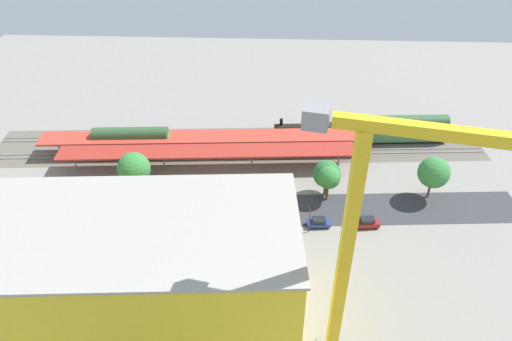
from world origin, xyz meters
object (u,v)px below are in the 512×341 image
(parked_car_5, at_px, (142,219))
(street_tree_1, at_px, (329,177))
(parked_car_4, at_px, (188,222))
(construction_building, at_px, (139,276))
(parked_car_1, at_px, (319,223))
(street_tree_2, at_px, (434,173))
(parked_car_2, at_px, (274,222))
(street_tree_3, at_px, (327,174))
(street_tree_0, at_px, (134,169))
(freight_coach_far, at_px, (131,139))
(box_truck_0, at_px, (97,231))
(platform_canopy_far, at_px, (205,137))
(locomotive, at_px, (310,132))
(traffic_light, at_px, (310,213))
(parked_car_3, at_px, (231,222))
(parked_car_0, at_px, (367,223))
(passenger_coach, at_px, (404,128))
(tower_crane, at_px, (357,243))
(platform_canopy_near, at_px, (207,151))
(box_truck_1, at_px, (207,240))

(parked_car_5, distance_m, street_tree_1, 34.42)
(parked_car_4, xyz_separation_m, construction_building, (2.67, 19.47, 7.80))
(parked_car_1, distance_m, street_tree_2, 23.62)
(parked_car_5, bearing_deg, parked_car_4, 176.85)
(parked_car_2, xyz_separation_m, street_tree_3, (-9.54, -9.31, 4.01))
(parked_car_4, relative_size, street_tree_0, 0.57)
(street_tree_3, bearing_deg, parked_car_4, 21.63)
(freight_coach_far, xyz_separation_m, box_truck_0, (-0.97, 27.00, -1.32))
(platform_canopy_far, bearing_deg, parked_car_4, 89.61)
(parked_car_1, distance_m, street_tree_1, 8.92)
(locomotive, bearing_deg, platform_canopy_far, 15.59)
(traffic_light, bearing_deg, parked_car_3, -3.84)
(box_truck_0, bearing_deg, street_tree_2, -166.72)
(parked_car_0, distance_m, parked_car_3, 23.73)
(parked_car_0, height_order, parked_car_1, parked_car_0)
(box_truck_0, distance_m, street_tree_0, 14.26)
(parked_car_5, distance_m, traffic_light, 29.70)
(parked_car_3, bearing_deg, parked_car_4, 0.46)
(passenger_coach, height_order, parked_car_2, passenger_coach)
(parked_car_5, bearing_deg, box_truck_0, 35.60)
(parked_car_1, relative_size, box_truck_0, 0.50)
(parked_car_3, height_order, tower_crane, tower_crane)
(platform_canopy_near, relative_size, street_tree_1, 8.13)
(parked_car_3, height_order, box_truck_1, box_truck_1)
(platform_canopy_near, distance_m, parked_car_4, 17.66)
(locomotive, height_order, box_truck_0, locomotive)
(platform_canopy_far, relative_size, parked_car_0, 15.74)
(platform_canopy_near, bearing_deg, passenger_coach, -163.42)
(parked_car_1, relative_size, street_tree_0, 0.50)
(passenger_coach, height_order, street_tree_2, street_tree_2)
(parked_car_1, xyz_separation_m, street_tree_2, (-21.24, -9.08, 4.96))
(parked_car_1, height_order, traffic_light, traffic_light)
(parked_car_5, bearing_deg, parked_car_3, 178.59)
(parked_car_4, bearing_deg, traffic_light, 177.73)
(box_truck_0, relative_size, street_tree_2, 0.96)
(platform_canopy_far, xyz_separation_m, street_tree_2, (-44.06, 13.64, 1.94))
(freight_coach_far, xyz_separation_m, construction_building, (-12.96, 42.35, 5.49))
(parked_car_0, bearing_deg, platform_canopy_near, -28.53)
(platform_canopy_near, distance_m, locomotive, 24.90)
(parked_car_1, height_order, construction_building, construction_building)
(traffic_light, bearing_deg, parked_car_2, -12.75)
(locomotive, bearing_deg, parked_car_3, 63.00)
(street_tree_0, relative_size, street_tree_2, 0.96)
(parked_car_0, xyz_separation_m, tower_crane, (7.51, 25.36, 19.71))
(freight_coach_far, height_order, parked_car_4, freight_coach_far)
(parked_car_3, relative_size, box_truck_1, 0.49)
(tower_crane, height_order, street_tree_2, tower_crane)
(parked_car_0, distance_m, parked_car_4, 31.45)
(passenger_coach, distance_m, traffic_light, 37.80)
(parked_car_1, relative_size, tower_crane, 0.11)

